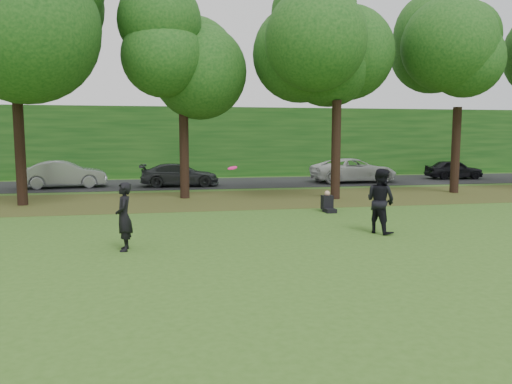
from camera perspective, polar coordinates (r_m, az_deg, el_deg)
ground at (r=11.30m, az=11.31°, el=-9.09°), size 120.00×120.00×0.00m
leaf_litter at (r=23.62m, az=-0.72°, el=-0.79°), size 60.00×7.00×0.01m
street at (r=31.47m, az=-3.33°, el=1.04°), size 70.00×7.00×0.02m
far_hedge at (r=37.29m, az=-4.60°, el=5.72°), size 70.00×3.00×5.00m
player_left at (r=13.45m, az=-14.86°, el=-2.75°), size 0.45×0.67×1.79m
player_right at (r=15.79m, az=14.03°, el=-1.00°), size 1.12×1.21×2.00m
parked_cars at (r=30.41m, az=-4.85°, el=2.23°), size 36.74×3.30×1.54m
frisbee at (r=13.94m, az=-2.71°, el=2.76°), size 0.38×0.38×0.10m
seated_person at (r=19.88m, az=8.21°, el=-1.35°), size 0.44×0.75×0.83m
tree_line at (r=23.80m, az=-1.57°, el=18.24°), size 55.30×7.90×12.31m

